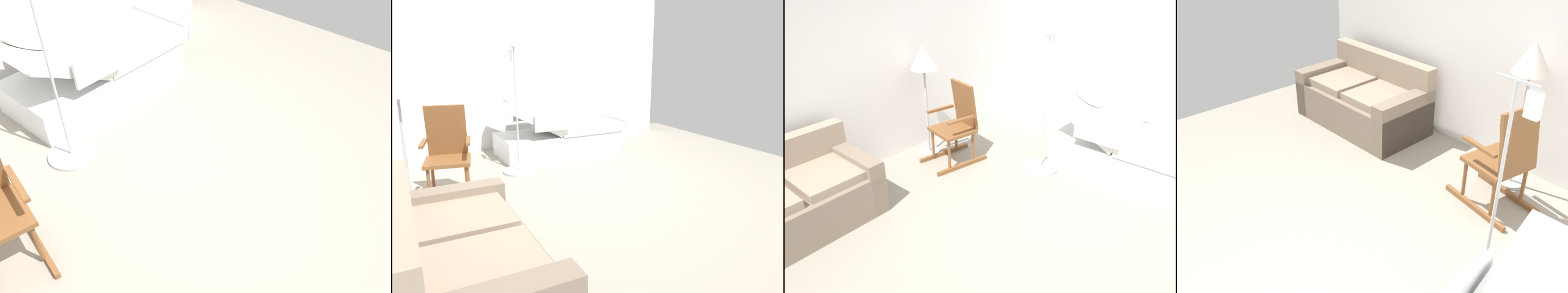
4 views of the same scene
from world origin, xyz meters
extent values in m
plane|color=gray|center=(0.00, 0.00, 0.00)|extent=(6.40, 6.40, 0.00)
cube|color=silver|center=(1.82, -0.14, 0.17)|extent=(0.93, 1.96, 0.35)
cube|color=white|center=(1.84, -0.61, 0.42)|extent=(0.95, 1.18, 0.14)
cube|color=white|center=(1.81, 0.38, 0.64)|extent=(0.94, 0.93, 0.56)
ellipsoid|color=white|center=(1.80, 0.55, 0.87)|extent=(0.35, 0.50, 0.35)
cube|color=silver|center=(1.31, 0.15, 0.63)|extent=(0.05, 0.56, 0.28)
cube|color=silver|center=(2.32, 0.18, 0.63)|extent=(0.05, 0.56, 0.28)
cube|color=silver|center=(1.85, -1.21, 0.53)|extent=(0.95, 0.08, 0.36)
cylinder|color=black|center=(1.44, 0.65, 0.05)|extent=(0.10, 0.10, 0.10)
cylinder|color=black|center=(2.16, 0.67, 0.05)|extent=(0.10, 0.10, 0.10)
cylinder|color=black|center=(1.49, -0.95, 0.05)|extent=(0.10, 0.10, 0.10)
cylinder|color=black|center=(2.21, -0.93, 0.05)|extent=(0.10, 0.10, 0.10)
cube|color=brown|center=(0.46, 1.51, 0.03)|extent=(0.75, 0.18, 0.05)
cylinder|color=brown|center=(0.28, 1.57, 0.25)|extent=(0.04, 0.04, 0.40)
cylinder|color=brown|center=(0.65, 1.50, 0.25)|extent=(0.04, 0.04, 0.40)
cube|color=brown|center=(0.44, 1.50, 0.67)|extent=(0.39, 0.11, 0.03)
cylinder|color=#B2B5BA|center=(1.10, 0.75, 0.01)|extent=(0.44, 0.44, 0.03)
cylinder|color=#B2B5BA|center=(1.10, 0.75, 0.85)|extent=(0.02, 0.02, 1.65)
camera|label=1|loc=(-1.72, 2.13, 2.68)|focal=38.63mm
camera|label=2|loc=(-3.69, 2.13, 1.62)|focal=34.07mm
camera|label=3|loc=(-2.63, -1.54, 2.52)|focal=35.63mm
camera|label=4|loc=(2.26, -1.38, 2.61)|focal=40.79mm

